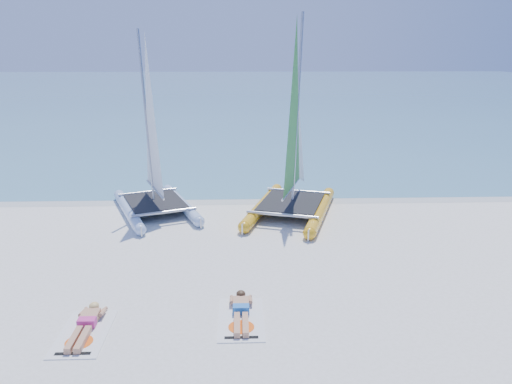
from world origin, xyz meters
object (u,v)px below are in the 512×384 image
Objects in this scene: catamaran_yellow at (295,149)px; sunbather_b at (241,310)px; catamaran_blue at (152,158)px; towel_a at (84,333)px; towel_b at (241,319)px; sunbather_a at (86,324)px.

sunbather_b is (-2.00, -7.57, -2.16)m from catamaran_yellow.
catamaran_blue is 0.92× the size of catamaran_yellow.
towel_b is at bearing 7.78° from towel_a.
catamaran_blue is 3.85× the size of sunbather_a.
catamaran_blue is 8.18m from sunbather_a.
catamaran_yellow is at bearing 57.24° from towel_a.
sunbather_b reaches higher than towel_b.
towel_b is (-2.00, -7.77, -2.27)m from catamaran_yellow.
catamaran_blue is at bearing 88.64° from sunbather_a.
towel_a is at bearing -90.00° from sunbather_a.
towel_a is 3.35m from sunbather_b.
catamaran_blue is at bearing 88.67° from towel_a.
catamaran_yellow is at bearing 56.62° from sunbather_a.
towel_a is at bearing -105.54° from catamaran_yellow.
towel_b is at bearing -89.59° from catamaran_blue.
catamaran_yellow is 8.13m from sunbather_b.
sunbather_b is at bearing 90.00° from towel_b.
catamaran_blue is 8.54m from towel_b.
catamaran_yellow reaches higher than towel_b.
towel_b is at bearing -87.22° from catamaran_yellow.
sunbather_a is (0.00, 0.19, 0.11)m from towel_a.
catamaran_yellow reaches higher than towel_a.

